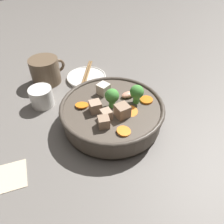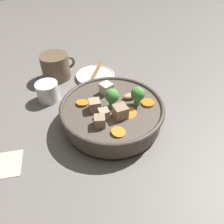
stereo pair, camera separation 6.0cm
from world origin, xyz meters
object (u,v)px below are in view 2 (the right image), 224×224
object	(u,v)px
side_saucer	(95,76)
tea_cup	(48,91)
chopsticks_pair	(95,73)
stirfry_bowl	(112,111)
dark_mug	(56,67)

from	to	relation	value
side_saucer	tea_cup	bearing A→B (deg)	-164.56
chopsticks_pair	side_saucer	bearing A→B (deg)	0.00
tea_cup	chopsticks_pair	distance (m)	0.19
side_saucer	chopsticks_pair	bearing A→B (deg)	0.00
side_saucer	tea_cup	world-z (taller)	tea_cup
stirfry_bowl	dark_mug	distance (m)	0.32
side_saucer	tea_cup	size ratio (longest dim) A/B	2.02
tea_cup	stirfry_bowl	bearing A→B (deg)	-55.64
stirfry_bowl	dark_mug	bearing A→B (deg)	102.67
stirfry_bowl	tea_cup	size ratio (longest dim) A/B	4.04
stirfry_bowl	chopsticks_pair	xyz separation A→B (m)	(0.05, 0.24, -0.03)
side_saucer	dark_mug	world-z (taller)	dark_mug
stirfry_bowl	chopsticks_pair	bearing A→B (deg)	77.50
dark_mug	tea_cup	bearing A→B (deg)	-118.24
tea_cup	chopsticks_pair	size ratio (longest dim) A/B	0.43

